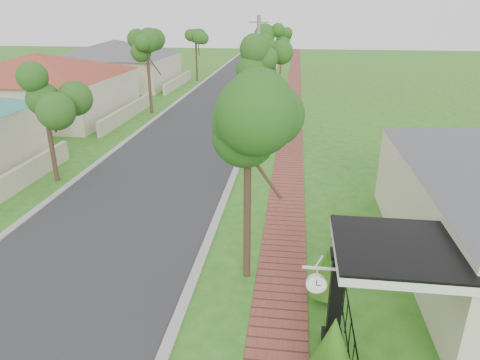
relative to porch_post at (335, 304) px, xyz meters
The scene contains 16 objects.
ground 4.79m from the porch_post, 167.60° to the left, with size 160.00×160.00×0.00m, color #266D19.
road 22.34m from the porch_post, 109.77° to the left, with size 7.00×120.00×0.02m, color #28282B.
kerb_right 21.39m from the porch_post, 100.52° to the left, with size 0.30×120.00×0.10m, color #9E9E99.
kerb_left 23.83m from the porch_post, 118.07° to the left, with size 0.30×120.00×0.10m, color #9E9E99.
sidewalk 21.07m from the porch_post, 93.54° to the left, with size 1.50×120.00×0.03m, color brown.
porch_post is the anchor object (origin of this frame).
picket_fence 1.21m from the porch_post, 70.71° to the left, with size 0.03×8.02×1.00m.
street_trees 29.02m from the porch_post, 104.93° to the left, with size 10.70×37.65×5.89m.
hedge_row 0.74m from the porch_post, 98.60° to the right, with size 0.88×4.68×1.76m.
far_house_red 28.70m from the porch_post, 132.91° to the left, with size 15.56×15.56×4.60m.
far_house_grey 40.09m from the porch_post, 119.15° to the left, with size 15.56×15.56×4.60m.
parked_car_red 20.34m from the porch_post, 101.78° to the left, with size 1.62×4.03×1.37m, color maroon.
parked_car_white 26.85m from the porch_post, 101.93° to the left, with size 1.40×4.01×1.32m, color silver.
near_tree 4.85m from the porch_post, 133.23° to the left, with size 2.22×2.22×5.70m.
utility_pole 19.75m from the porch_post, 100.43° to the left, with size 1.20×0.24×7.13m.
station_clock 1.05m from the porch_post, 141.10° to the right, with size 0.77×0.13×0.65m.
Camera 1 is at (3.38, -9.38, 7.51)m, focal length 32.00 mm.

